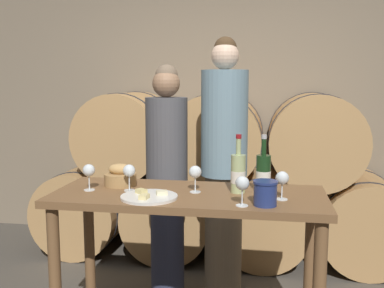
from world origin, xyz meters
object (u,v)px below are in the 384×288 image
(wine_glass_far_right, at_px, (282,179))
(person_right, at_px, (224,169))
(wine_bottle_red, at_px, (263,173))
(cheese_plate, at_px, (149,197))
(blue_crock, at_px, (265,192))
(wine_glass_right, at_px, (242,184))
(tasting_table, at_px, (188,221))
(wine_glass_far_left, at_px, (89,171))
(wine_glass_left, at_px, (129,172))
(person_left, at_px, (167,179))
(wine_bottle_white, at_px, (238,173))
(wine_glass_center, at_px, (195,173))
(bread_basket, at_px, (120,177))

(wine_glass_far_right, bearing_deg, person_right, 116.83)
(wine_bottle_red, height_order, cheese_plate, wine_bottle_red)
(blue_crock, relative_size, wine_glass_right, 0.83)
(tasting_table, height_order, wine_glass_far_left, wine_glass_far_left)
(wine_bottle_red, height_order, wine_glass_left, wine_bottle_red)
(tasting_table, distance_m, wine_glass_far_left, 0.61)
(cheese_plate, bearing_deg, wine_glass_far_left, 163.31)
(wine_glass_far_right, bearing_deg, wine_glass_right, -142.01)
(wine_glass_left, bearing_deg, blue_crock, -13.55)
(person_left, height_order, wine_glass_far_right, person_left)
(wine_bottle_red, height_order, wine_glass_right, wine_bottle_red)
(tasting_table, height_order, wine_bottle_red, wine_bottle_red)
(tasting_table, distance_m, person_right, 0.69)
(person_left, distance_m, wine_bottle_white, 0.82)
(wine_glass_center, height_order, wine_glass_right, same)
(bread_basket, distance_m, wine_glass_center, 0.46)
(wine_glass_far_left, relative_size, wine_glass_left, 1.00)
(person_right, distance_m, wine_glass_left, 0.81)
(tasting_table, bearing_deg, wine_bottle_white, 11.38)
(wine_glass_far_right, bearing_deg, bread_basket, 169.46)
(wine_bottle_white, height_order, blue_crock, wine_bottle_white)
(person_right, relative_size, wine_glass_left, 12.34)
(wine_glass_left, relative_size, wine_glass_far_right, 1.00)
(wine_glass_far_left, relative_size, wine_glass_far_right, 1.00)
(wine_glass_right, bearing_deg, person_left, 123.12)
(wine_glass_far_right, bearing_deg, blue_crock, -123.59)
(bread_basket, distance_m, wine_glass_right, 0.79)
(tasting_table, height_order, wine_glass_right, wine_glass_right)
(wine_bottle_white, height_order, cheese_plate, wine_bottle_white)
(person_right, bearing_deg, person_left, 179.98)
(wine_bottle_white, relative_size, wine_glass_right, 2.16)
(wine_bottle_white, distance_m, wine_glass_left, 0.59)
(person_left, relative_size, wine_bottle_red, 5.20)
(tasting_table, xyz_separation_m, wine_glass_right, (0.30, -0.21, 0.26))
(wine_glass_far_right, bearing_deg, cheese_plate, -172.84)
(wine_glass_center, relative_size, wine_glass_far_right, 1.00)
(wine_bottle_white, distance_m, blue_crock, 0.28)
(blue_crock, xyz_separation_m, cheese_plate, (-0.59, 0.04, -0.06))
(bread_basket, height_order, wine_glass_center, wine_glass_center)
(tasting_table, xyz_separation_m, wine_glass_far_right, (0.49, -0.06, 0.26))
(blue_crock, bearing_deg, wine_glass_center, 151.60)
(bread_basket, distance_m, wine_glass_left, 0.16)
(wine_bottle_white, bearing_deg, person_left, 131.18)
(bread_basket, height_order, wine_glass_far_right, wine_glass_far_right)
(wine_bottle_white, bearing_deg, wine_glass_right, -82.09)
(wine_glass_far_left, bearing_deg, wine_bottle_red, 6.86)
(bread_basket, height_order, cheese_plate, bread_basket)
(person_left, height_order, wine_bottle_white, person_left)
(blue_crock, height_order, cheese_plate, blue_crock)
(person_right, xyz_separation_m, bread_basket, (-0.55, -0.55, 0.04))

